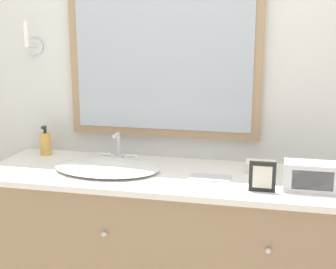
{
  "coord_description": "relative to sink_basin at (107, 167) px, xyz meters",
  "views": [
    {
      "loc": [
        0.36,
        -1.87,
        1.63
      ],
      "look_at": [
        -0.14,
        0.32,
        1.11
      ],
      "focal_mm": 50.0,
      "sensor_mm": 36.0,
      "label": 1
    }
  ],
  "objects": [
    {
      "name": "vanity_counter",
      "position": [
        0.45,
        0.02,
        -0.47
      ],
      "size": [
        2.14,
        0.6,
        0.91
      ],
      "color": "#937556",
      "rests_on": "ground_plane"
    },
    {
      "name": "wall_back",
      "position": [
        0.44,
        0.35,
        0.35
      ],
      "size": [
        8.0,
        0.18,
        2.55
      ],
      "color": "silver",
      "rests_on": "ground_plane"
    },
    {
      "name": "soap_bottle",
      "position": [
        -0.45,
        0.21,
        0.05
      ],
      "size": [
        0.07,
        0.07,
        0.17
      ],
      "color": "gold",
      "rests_on": "vanity_counter"
    },
    {
      "name": "appliance_box",
      "position": [
        1.0,
        -0.08,
        0.05
      ],
      "size": [
        0.24,
        0.13,
        0.13
      ],
      "color": "#BCBCC1",
      "rests_on": "vanity_counter"
    },
    {
      "name": "metal_tray",
      "position": [
        0.53,
        -0.02,
        -0.01
      ],
      "size": [
        0.2,
        0.09,
        0.01
      ],
      "color": "silver",
      "rests_on": "vanity_counter"
    },
    {
      "name": "sink_basin",
      "position": [
        0.0,
        0.0,
        0.0
      ],
      "size": [
        0.55,
        0.4,
        0.16
      ],
      "color": "white",
      "rests_on": "vanity_counter"
    },
    {
      "name": "hand_towel_far_corner",
      "position": [
        0.77,
        0.15,
        0.01
      ],
      "size": [
        0.15,
        0.11,
        0.05
      ],
      "color": "silver",
      "rests_on": "vanity_counter"
    },
    {
      "name": "picture_frame",
      "position": [
        0.78,
        -0.14,
        0.05
      ],
      "size": [
        0.12,
        0.01,
        0.14
      ],
      "color": "black",
      "rests_on": "vanity_counter"
    }
  ]
}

